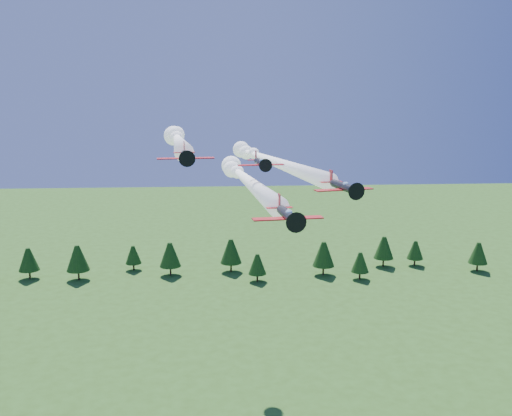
{
  "coord_description": "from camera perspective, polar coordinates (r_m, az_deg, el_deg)",
  "views": [
    {
      "loc": [
        -6.23,
        -73.34,
        58.96
      ],
      "look_at": [
        -1.21,
        0.0,
        44.45
      ],
      "focal_mm": 40.0,
      "sensor_mm": 36.0,
      "label": 1
    }
  ],
  "objects": [
    {
      "name": "plane_lead",
      "position": [
        91.25,
        -1.09,
        2.97
      ],
      "size": [
        11.12,
        51.93,
        3.7
      ],
      "rotation": [
        0.0,
        0.0,
        0.11
      ],
      "color": "black",
      "rests_on": "ground"
    },
    {
      "name": "plane_left",
      "position": [
        96.14,
        -7.79,
        6.74
      ],
      "size": [
        9.4,
        44.75,
        3.7
      ],
      "rotation": [
        0.0,
        0.0,
        0.1
      ],
      "color": "black",
      "rests_on": "ground"
    },
    {
      "name": "plane_right",
      "position": [
        108.33,
        1.24,
        4.87
      ],
      "size": [
        17.55,
        61.21,
        3.7
      ],
      "rotation": [
        0.0,
        0.0,
        0.21
      ],
      "color": "black",
      "rests_on": "ground"
    },
    {
      "name": "plane_slot",
      "position": [
        81.75,
        0.45,
        4.56
      ],
      "size": [
        6.73,
        7.32,
        2.35
      ],
      "rotation": [
        0.0,
        0.0,
        0.13
      ],
      "color": "black",
      "rests_on": "ground"
    },
    {
      "name": "treeline",
      "position": [
        190.2,
        -3.04,
        -4.78
      ],
      "size": [
        168.82,
        20.68,
        11.56
      ],
      "color": "#382314",
      "rests_on": "ground"
    }
  ]
}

